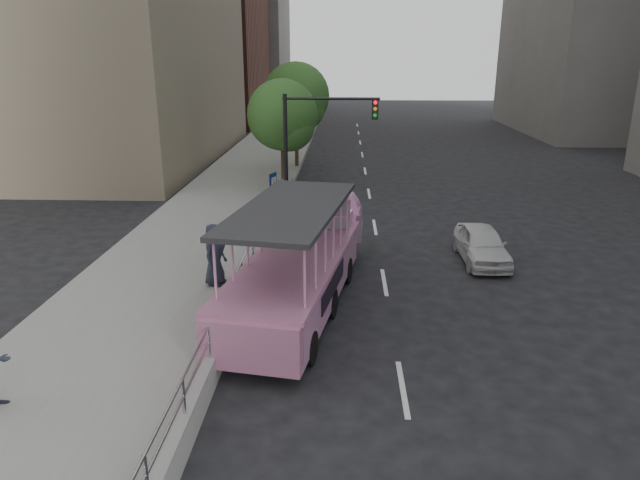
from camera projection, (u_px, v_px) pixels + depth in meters
ground at (354, 343)px, 14.11m from camera, size 160.00×160.00×0.00m
sidewalk at (213, 222)px, 23.80m from camera, size 5.50×80.00×0.30m
kerb_wall at (242, 291)px, 15.99m from camera, size 0.24×30.00×0.36m
guardrail at (241, 269)px, 15.79m from camera, size 0.07×22.00×0.71m
duck_boat at (303, 261)px, 16.33m from camera, size 3.80×9.61×3.11m
car at (482, 244)px, 19.51m from camera, size 1.51×3.62×1.23m
pedestrian_far at (215, 254)px, 16.67m from camera, size 0.84×1.04×1.86m
parking_sign at (273, 197)px, 21.84m from camera, size 0.22×0.54×2.53m
traffic_signal at (313, 134)px, 24.97m from camera, size 4.20×0.32×5.20m
street_tree_near at (284, 118)px, 28.20m from camera, size 3.52×3.52×5.72m
street_tree_far at (298, 99)px, 33.74m from camera, size 3.97×3.97×6.45m
midrise_stone_b at (222, 28)px, 72.46m from camera, size 16.00×14.00×20.00m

